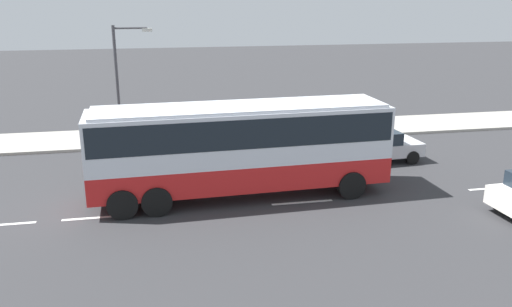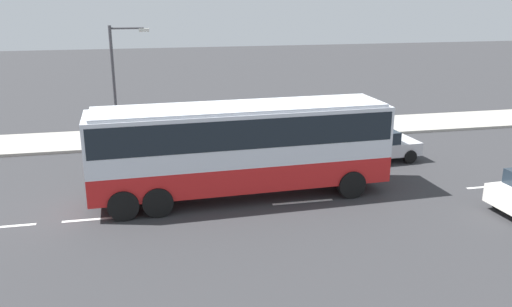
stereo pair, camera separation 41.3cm
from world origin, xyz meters
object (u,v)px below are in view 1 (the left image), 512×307
object	(u,v)px
car_silver_hatch	(376,145)
pedestrian_near_curb	(218,119)
street_lamp	(121,76)
coach_bus	(241,141)

from	to	relation	value
car_silver_hatch	pedestrian_near_curb	distance (m)	8.83
pedestrian_near_curb	street_lamp	world-z (taller)	street_lamp
street_lamp	car_silver_hatch	bearing A→B (deg)	-21.38
pedestrian_near_curb	car_silver_hatch	bearing A→B (deg)	136.55
car_silver_hatch	pedestrian_near_curb	xyz separation A→B (m)	(-6.90, 5.49, 0.29)
car_silver_hatch	street_lamp	distance (m)	13.00
coach_bus	car_silver_hatch	distance (m)	7.93
coach_bus	pedestrian_near_curb	world-z (taller)	coach_bus
car_silver_hatch	pedestrian_near_curb	bearing A→B (deg)	137.37
coach_bus	street_lamp	bearing A→B (deg)	118.70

